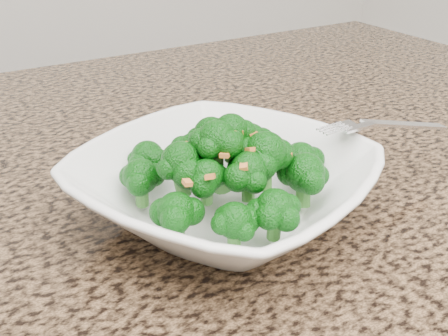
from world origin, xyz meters
TOP-DOWN VIEW (x-y plane):
  - granite_counter at (0.00, 0.30)m, footprint 1.64×1.04m
  - bowl at (0.13, 0.25)m, footprint 0.33×0.33m
  - broccoli_pile at (0.13, 0.25)m, footprint 0.22×0.22m
  - garlic_topping at (0.13, 0.25)m, footprint 0.13×0.13m
  - fork at (0.28, 0.23)m, footprint 0.17×0.05m

SIDE VIEW (x-z plane):
  - granite_counter at x=0.00m, z-range 0.87..0.90m
  - bowl at x=0.13m, z-range 0.90..0.96m
  - fork at x=0.28m, z-range 0.96..0.97m
  - broccoli_pile at x=0.13m, z-range 0.96..1.03m
  - garlic_topping at x=0.13m, z-range 1.03..1.03m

